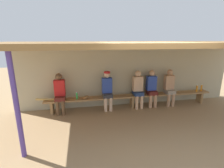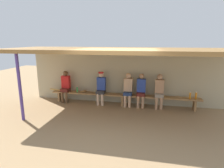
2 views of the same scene
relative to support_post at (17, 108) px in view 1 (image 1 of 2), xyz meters
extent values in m
plane|color=#9E7F59|center=(3.02, 0.55, -1.10)|extent=(24.00, 24.00, 0.00)
cube|color=#B7AD8C|center=(3.02, 2.55, 0.00)|extent=(8.00, 0.20, 2.20)
cube|color=olive|center=(3.02, 1.25, 1.16)|extent=(8.00, 2.80, 0.12)
cylinder|color=#4C388C|center=(0.00, 0.00, 0.00)|extent=(0.10, 0.10, 2.20)
cube|color=#9E7547|center=(3.02, 2.10, -0.67)|extent=(6.00, 0.36, 0.05)
cube|color=#9E7547|center=(0.27, 2.10, -0.90)|extent=(0.08, 0.29, 0.41)
cube|color=#9E7547|center=(3.02, 2.10, -0.90)|extent=(0.08, 0.29, 0.41)
cube|color=#9E7547|center=(5.77, 2.10, -0.90)|extent=(0.08, 0.29, 0.41)
cube|color=#591E19|center=(3.75, 2.08, -0.57)|extent=(0.32, 0.40, 0.14)
cylinder|color=tan|center=(3.66, 1.92, -0.86)|extent=(0.11, 0.11, 0.48)
cylinder|color=tan|center=(3.84, 1.92, -0.86)|extent=(0.11, 0.11, 0.48)
cube|color=#2D47A5|center=(3.75, 2.16, -0.24)|extent=(0.34, 0.20, 0.52)
sphere|color=tan|center=(3.75, 2.16, 0.13)|extent=(0.21, 0.21, 0.21)
cube|color=#333338|center=(2.13, 2.08, -0.57)|extent=(0.32, 0.40, 0.14)
cylinder|color=beige|center=(2.04, 1.92, -0.86)|extent=(0.11, 0.11, 0.48)
cylinder|color=beige|center=(2.22, 1.92, -0.86)|extent=(0.11, 0.11, 0.48)
cube|color=#2D47A5|center=(2.13, 2.16, -0.24)|extent=(0.34, 0.20, 0.52)
sphere|color=beige|center=(2.13, 2.16, 0.13)|extent=(0.21, 0.21, 0.21)
cylinder|color=red|center=(2.13, 2.12, 0.22)|extent=(0.21, 0.21, 0.05)
cube|color=#591E19|center=(0.56, 2.08, -0.57)|extent=(0.32, 0.40, 0.14)
cylinder|color=brown|center=(0.47, 1.92, -0.86)|extent=(0.11, 0.11, 0.48)
cylinder|color=brown|center=(0.65, 1.92, -0.86)|extent=(0.11, 0.11, 0.48)
cube|color=red|center=(0.56, 2.16, -0.24)|extent=(0.34, 0.20, 0.52)
sphere|color=brown|center=(0.56, 2.16, 0.13)|extent=(0.21, 0.21, 0.21)
cube|color=gray|center=(4.45, 2.08, -0.57)|extent=(0.32, 0.40, 0.14)
cylinder|color=tan|center=(4.36, 1.92, -0.86)|extent=(0.11, 0.11, 0.48)
cylinder|color=tan|center=(4.54, 1.92, -0.86)|extent=(0.11, 0.11, 0.48)
cube|color=tan|center=(4.45, 2.16, -0.24)|extent=(0.34, 0.20, 0.52)
sphere|color=tan|center=(4.45, 2.16, 0.13)|extent=(0.21, 0.21, 0.21)
cube|color=navy|center=(3.24, 2.08, -0.57)|extent=(0.32, 0.40, 0.14)
cylinder|color=#DBAD84|center=(3.15, 1.92, -0.86)|extent=(0.11, 0.11, 0.48)
cylinder|color=#DBAD84|center=(3.33, 1.92, -0.86)|extent=(0.11, 0.11, 0.48)
cube|color=#DBAD84|center=(3.24, 2.16, -0.24)|extent=(0.34, 0.20, 0.52)
sphere|color=#DBAD84|center=(3.24, 2.16, 0.13)|extent=(0.21, 0.21, 0.21)
cylinder|color=green|center=(1.09, 2.07, -0.53)|extent=(0.06, 0.06, 0.22)
cylinder|color=white|center=(1.09, 2.07, -0.41)|extent=(0.04, 0.04, 0.02)
cylinder|color=orange|center=(5.78, 2.09, -0.52)|extent=(0.06, 0.06, 0.25)
cylinder|color=white|center=(5.78, 2.09, -0.38)|extent=(0.04, 0.04, 0.02)
cylinder|color=orange|center=(5.57, 2.06, -0.52)|extent=(0.06, 0.06, 0.24)
cylinder|color=white|center=(5.57, 2.06, -0.39)|extent=(0.04, 0.04, 0.02)
ellipsoid|color=olive|center=(1.39, 2.07, -0.60)|extent=(0.29, 0.29, 0.09)
cylinder|color=tan|center=(0.18, 2.10, -0.61)|extent=(0.83, 0.26, 0.07)
camera|label=1|loc=(1.26, -3.33, 1.30)|focal=26.88mm
camera|label=2|loc=(4.10, -5.12, 1.48)|focal=30.16mm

